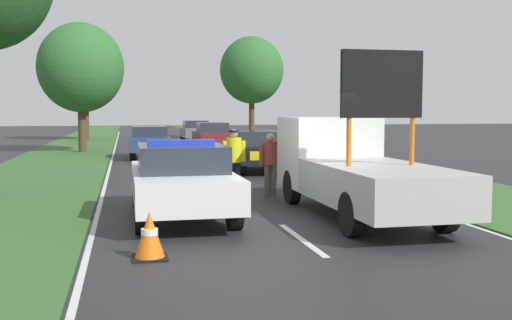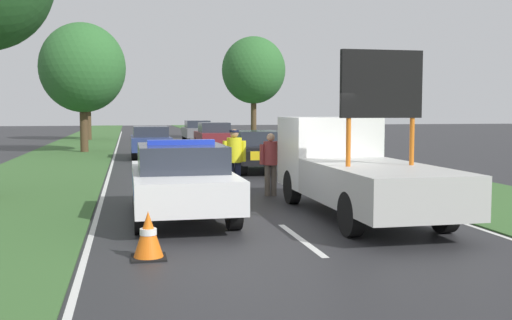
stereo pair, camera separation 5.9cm
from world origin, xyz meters
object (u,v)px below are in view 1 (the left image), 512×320
at_px(traffic_cone_near_truck, 321,175).
at_px(roadside_tree_near_left, 85,78).
at_px(traffic_cone_near_police, 182,183).
at_px(road_barrier, 232,159).
at_px(roadside_tree_mid_left, 252,70).
at_px(traffic_cone_centre_front, 219,180).
at_px(queued_car_wagon_maroon, 212,135).
at_px(traffic_cone_lane_edge, 157,187).
at_px(queued_car_hatch_blue, 149,141).
at_px(police_car, 181,179).
at_px(work_truck, 352,167).
at_px(queued_car_suv_grey, 195,131).
at_px(roadside_tree_near_right, 81,68).
at_px(traffic_cone_behind_barrier, 150,235).
at_px(queued_car_sedan_black, 255,150).
at_px(pedestrian_civilian, 270,159).
at_px(police_officer, 234,156).

xyz_separation_m(traffic_cone_near_truck, roadside_tree_near_left, (-8.43, 29.67, 4.29)).
xyz_separation_m(traffic_cone_near_police, traffic_cone_near_truck, (4.14, 0.54, 0.06)).
bearing_deg(road_barrier, roadside_tree_mid_left, 72.12).
bearing_deg(traffic_cone_centre_front, queued_car_wagon_maroon, 82.40).
xyz_separation_m(traffic_cone_lane_edge, queued_car_hatch_blue, (0.31, 12.69, 0.54)).
height_order(police_car, traffic_cone_lane_edge, police_car).
bearing_deg(roadside_tree_near_left, traffic_cone_near_police, -81.92).
xyz_separation_m(work_truck, queued_car_suv_grey, (0.03, 29.18, -0.19)).
relative_size(traffic_cone_near_police, roadside_tree_near_left, 0.07).
bearing_deg(roadside_tree_near_right, work_truck, -71.62).
bearing_deg(traffic_cone_behind_barrier, road_barrier, 70.42).
xyz_separation_m(queued_car_sedan_black, queued_car_suv_grey, (0.15, 20.00, 0.03)).
distance_m(work_truck, roadside_tree_near_left, 35.43).
xyz_separation_m(police_car, road_barrier, (1.70, 3.61, 0.10)).
bearing_deg(traffic_cone_lane_edge, traffic_cone_near_police, 49.70).
bearing_deg(queued_car_sedan_black, traffic_cone_centre_front, 67.01).
relative_size(police_car, pedestrian_civilian, 3.03).
bearing_deg(roadside_tree_near_right, police_officer, -74.20).
relative_size(road_barrier, roadside_tree_mid_left, 0.36).
xyz_separation_m(road_barrier, traffic_cone_near_police, (-1.32, 0.38, -0.65)).
bearing_deg(pedestrian_civilian, work_truck, -69.32).
relative_size(road_barrier, queued_car_suv_grey, 0.66).
height_order(police_officer, roadside_tree_near_right, roadside_tree_near_right).
distance_m(pedestrian_civilian, roadside_tree_near_left, 32.41).
bearing_deg(queued_car_suv_grey, traffic_cone_centre_front, 84.88).
height_order(queued_car_sedan_black, roadside_tree_near_right, roadside_tree_near_right).
xyz_separation_m(work_truck, traffic_cone_near_truck, (0.92, 4.77, -0.70)).
bearing_deg(traffic_cone_near_police, queued_car_suv_grey, 82.57).
height_order(police_car, queued_car_hatch_blue, police_car).
height_order(traffic_cone_lane_edge, roadside_tree_near_right, roadside_tree_near_right).
xyz_separation_m(police_officer, traffic_cone_near_police, (-1.27, 0.95, -0.78)).
xyz_separation_m(work_truck, queued_car_wagon_maroon, (0.19, 22.16, -0.23)).
height_order(traffic_cone_near_police, roadside_tree_near_right, roadside_tree_near_right).
xyz_separation_m(police_car, queued_car_sedan_black, (3.48, 8.94, -0.02)).
bearing_deg(traffic_cone_centre_front, roadside_tree_near_left, 99.98).
distance_m(traffic_cone_near_police, queued_car_hatch_blue, 11.87).
relative_size(police_car, traffic_cone_near_police, 10.07).
height_order(work_truck, traffic_cone_lane_edge, work_truck).
bearing_deg(roadside_tree_near_right, roadside_tree_near_left, 92.58).
distance_m(queued_car_wagon_maroon, roadside_tree_mid_left, 12.91).
height_order(pedestrian_civilian, queued_car_hatch_blue, pedestrian_civilian).
height_order(police_car, work_truck, work_truck).
xyz_separation_m(police_car, pedestrian_civilian, (2.52, 2.66, 0.15)).
xyz_separation_m(traffic_cone_centre_front, roadside_tree_mid_left, (7.07, 29.05, 4.99)).
height_order(work_truck, roadside_tree_near_right, roadside_tree_near_right).
bearing_deg(roadside_tree_mid_left, road_barrier, -102.94).
bearing_deg(queued_car_suv_grey, work_truck, 89.94).
relative_size(traffic_cone_behind_barrier, roadside_tree_near_left, 0.10).
relative_size(police_officer, traffic_cone_centre_front, 2.87).
height_order(traffic_cone_near_police, queued_car_hatch_blue, queued_car_hatch_blue).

